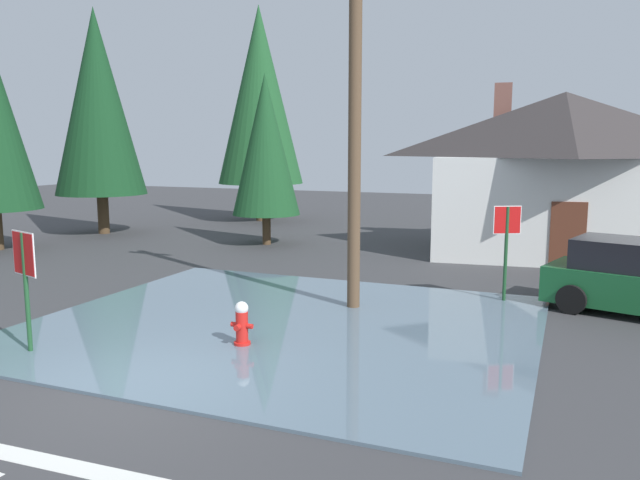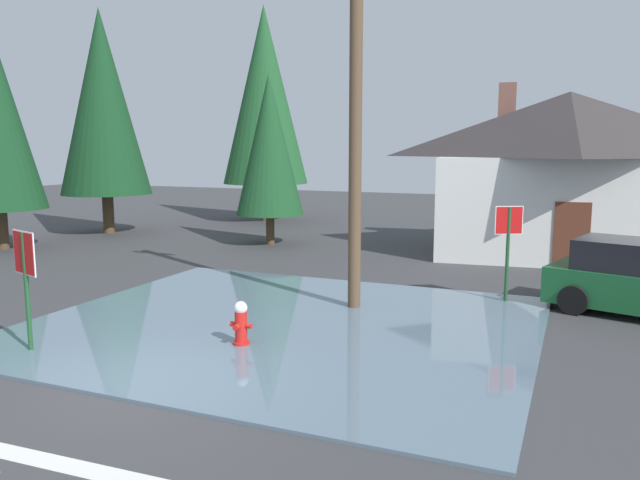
{
  "view_description": "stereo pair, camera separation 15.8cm",
  "coord_description": "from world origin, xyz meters",
  "px_view_note": "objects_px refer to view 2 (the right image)",
  "views": [
    {
      "loc": [
        5.98,
        -7.28,
        3.59
      ],
      "look_at": [
        1.36,
        4.17,
        1.74
      ],
      "focal_mm": 35.01,
      "sensor_mm": 36.0,
      "label": 1
    },
    {
      "loc": [
        6.13,
        -7.22,
        3.59
      ],
      "look_at": [
        1.36,
        4.17,
        1.74
      ],
      "focal_mm": 35.01,
      "sensor_mm": 36.0,
      "label": 2
    }
  ],
  "objects_px": {
    "stop_sign_near": "(25,266)",
    "stop_sign_far": "(508,235)",
    "house": "(566,171)",
    "pine_tree_short_left": "(103,103)",
    "pine_tree_far_center": "(269,145)",
    "pine_tree_tall_left": "(265,96)",
    "fire_hydrant": "(241,325)",
    "utility_pole": "(356,90)"
  },
  "relations": [
    {
      "from": "stop_sign_far",
      "to": "pine_tree_tall_left",
      "type": "height_order",
      "value": "pine_tree_tall_left"
    },
    {
      "from": "stop_sign_far",
      "to": "pine_tree_short_left",
      "type": "distance_m",
      "value": 18.11
    },
    {
      "from": "pine_tree_tall_left",
      "to": "pine_tree_short_left",
      "type": "height_order",
      "value": "pine_tree_tall_left"
    },
    {
      "from": "house",
      "to": "utility_pole",
      "type": "bearing_deg",
      "value": -112.72
    },
    {
      "from": "stop_sign_near",
      "to": "utility_pole",
      "type": "distance_m",
      "value": 7.32
    },
    {
      "from": "stop_sign_near",
      "to": "utility_pole",
      "type": "bearing_deg",
      "value": 49.66
    },
    {
      "from": "stop_sign_near",
      "to": "stop_sign_far",
      "type": "height_order",
      "value": "stop_sign_far"
    },
    {
      "from": "utility_pole",
      "to": "pine_tree_short_left",
      "type": "height_order",
      "value": "utility_pole"
    },
    {
      "from": "fire_hydrant",
      "to": "utility_pole",
      "type": "distance_m",
      "value": 5.56
    },
    {
      "from": "pine_tree_short_left",
      "to": "pine_tree_far_center",
      "type": "bearing_deg",
      "value": -0.88
    },
    {
      "from": "house",
      "to": "pine_tree_short_left",
      "type": "xyz_separation_m",
      "value": [
        -17.7,
        -1.92,
        2.57
      ]
    },
    {
      "from": "stop_sign_near",
      "to": "pine_tree_tall_left",
      "type": "relative_size",
      "value": 0.21
    },
    {
      "from": "stop_sign_near",
      "to": "stop_sign_far",
      "type": "distance_m",
      "value": 10.03
    },
    {
      "from": "stop_sign_near",
      "to": "house",
      "type": "bearing_deg",
      "value": 60.5
    },
    {
      "from": "fire_hydrant",
      "to": "pine_tree_tall_left",
      "type": "xyz_separation_m",
      "value": [
        -8.66,
        17.52,
        5.57
      ]
    },
    {
      "from": "fire_hydrant",
      "to": "utility_pole",
      "type": "relative_size",
      "value": 0.09
    },
    {
      "from": "fire_hydrant",
      "to": "utility_pole",
      "type": "xyz_separation_m",
      "value": [
        0.99,
        3.3,
        4.36
      ]
    },
    {
      "from": "utility_pole",
      "to": "pine_tree_short_left",
      "type": "bearing_deg",
      "value": 150.53
    },
    {
      "from": "utility_pole",
      "to": "house",
      "type": "xyz_separation_m",
      "value": [
        4.04,
        9.64,
        -1.98
      ]
    },
    {
      "from": "pine_tree_far_center",
      "to": "pine_tree_tall_left",
      "type": "bearing_deg",
      "value": 118.81
    },
    {
      "from": "pine_tree_far_center",
      "to": "fire_hydrant",
      "type": "bearing_deg",
      "value": -65.29
    },
    {
      "from": "fire_hydrant",
      "to": "pine_tree_far_center",
      "type": "height_order",
      "value": "pine_tree_far_center"
    },
    {
      "from": "fire_hydrant",
      "to": "house",
      "type": "bearing_deg",
      "value": 68.79
    },
    {
      "from": "fire_hydrant",
      "to": "house",
      "type": "xyz_separation_m",
      "value": [
        5.02,
        12.95,
        2.38
      ]
    },
    {
      "from": "fire_hydrant",
      "to": "pine_tree_tall_left",
      "type": "height_order",
      "value": "pine_tree_tall_left"
    },
    {
      "from": "utility_pole",
      "to": "stop_sign_far",
      "type": "bearing_deg",
      "value": 31.26
    },
    {
      "from": "stop_sign_far",
      "to": "pine_tree_far_center",
      "type": "bearing_deg",
      "value": 147.65
    },
    {
      "from": "stop_sign_near",
      "to": "fire_hydrant",
      "type": "relative_size",
      "value": 2.55
    },
    {
      "from": "house",
      "to": "pine_tree_tall_left",
      "type": "xyz_separation_m",
      "value": [
        -13.68,
        4.58,
        3.19
      ]
    },
    {
      "from": "stop_sign_near",
      "to": "pine_tree_short_left",
      "type": "bearing_deg",
      "value": 126.49
    },
    {
      "from": "house",
      "to": "pine_tree_far_center",
      "type": "height_order",
      "value": "pine_tree_far_center"
    },
    {
      "from": "stop_sign_near",
      "to": "pine_tree_far_center",
      "type": "height_order",
      "value": "pine_tree_far_center"
    },
    {
      "from": "pine_tree_tall_left",
      "to": "stop_sign_near",
      "type": "bearing_deg",
      "value": -74.33
    },
    {
      "from": "pine_tree_tall_left",
      "to": "pine_tree_far_center",
      "type": "distance_m",
      "value": 7.91
    },
    {
      "from": "pine_tree_tall_left",
      "to": "utility_pole",
      "type": "bearing_deg",
      "value": -55.86
    },
    {
      "from": "house",
      "to": "pine_tree_far_center",
      "type": "bearing_deg",
      "value": -168.5
    },
    {
      "from": "stop_sign_far",
      "to": "pine_tree_short_left",
      "type": "xyz_separation_m",
      "value": [
        -16.72,
        5.86,
        3.77
      ]
    },
    {
      "from": "pine_tree_tall_left",
      "to": "pine_tree_short_left",
      "type": "distance_m",
      "value": 7.67
    },
    {
      "from": "utility_pole",
      "to": "house",
      "type": "relative_size",
      "value": 1.0
    },
    {
      "from": "house",
      "to": "pine_tree_short_left",
      "type": "height_order",
      "value": "pine_tree_short_left"
    },
    {
      "from": "house",
      "to": "pine_tree_far_center",
      "type": "distance_m",
      "value": 10.28
    },
    {
      "from": "house",
      "to": "pine_tree_tall_left",
      "type": "bearing_deg",
      "value": 161.51
    }
  ]
}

